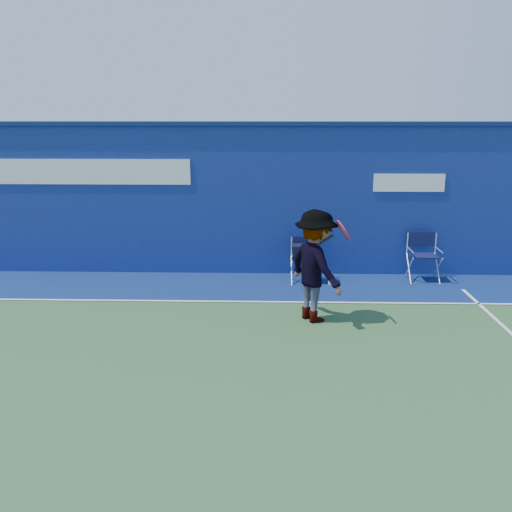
{
  "coord_description": "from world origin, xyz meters",
  "views": [
    {
      "loc": [
        0.86,
        -5.82,
        3.18
      ],
      "look_at": [
        0.63,
        2.6,
        1.0
      ],
      "focal_mm": 38.0,
      "sensor_mm": 36.0,
      "label": 1
    }
  ],
  "objects_px": {
    "water_bottle": "(330,279)",
    "tennis_player": "(315,266)",
    "directors_chair_left": "(305,264)",
    "directors_chair_right": "(423,266)"
  },
  "relations": [
    {
      "from": "directors_chair_left",
      "to": "water_bottle",
      "type": "bearing_deg",
      "value": -16.65
    },
    {
      "from": "directors_chair_left",
      "to": "tennis_player",
      "type": "height_order",
      "value": "tennis_player"
    },
    {
      "from": "water_bottle",
      "to": "tennis_player",
      "type": "xyz_separation_m",
      "value": [
        -0.45,
        -1.87,
        0.78
      ]
    },
    {
      "from": "directors_chair_right",
      "to": "water_bottle",
      "type": "relative_size",
      "value": 3.9
    },
    {
      "from": "directors_chair_left",
      "to": "tennis_player",
      "type": "distance_m",
      "value": 2.08
    },
    {
      "from": "directors_chair_right",
      "to": "tennis_player",
      "type": "relative_size",
      "value": 0.53
    },
    {
      "from": "directors_chair_right",
      "to": "tennis_player",
      "type": "bearing_deg",
      "value": -136.47
    },
    {
      "from": "directors_chair_right",
      "to": "directors_chair_left",
      "type": "bearing_deg",
      "value": -175.36
    },
    {
      "from": "directors_chair_right",
      "to": "tennis_player",
      "type": "distance_m",
      "value": 3.26
    },
    {
      "from": "tennis_player",
      "to": "water_bottle",
      "type": "bearing_deg",
      "value": 76.46
    }
  ]
}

